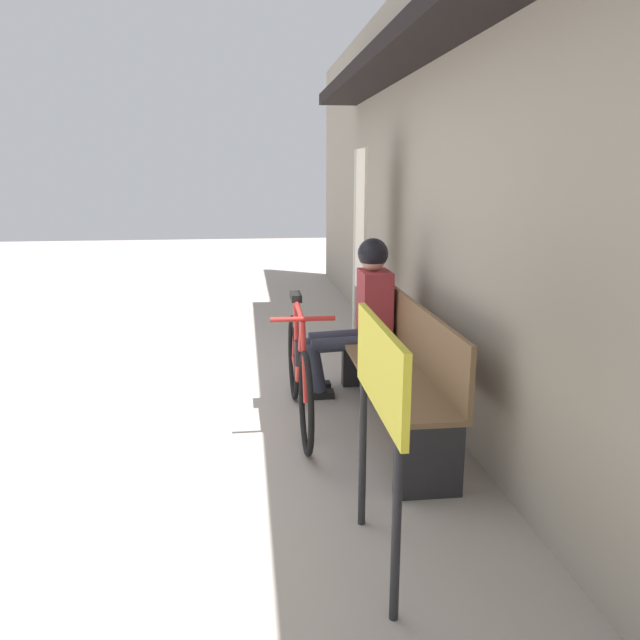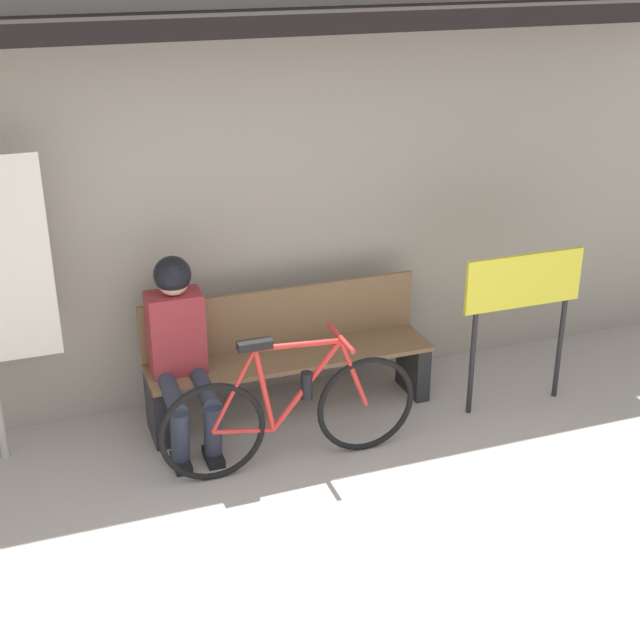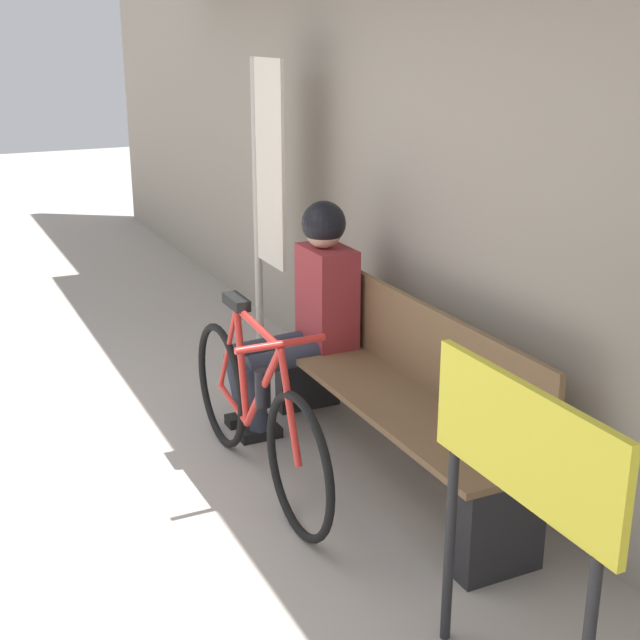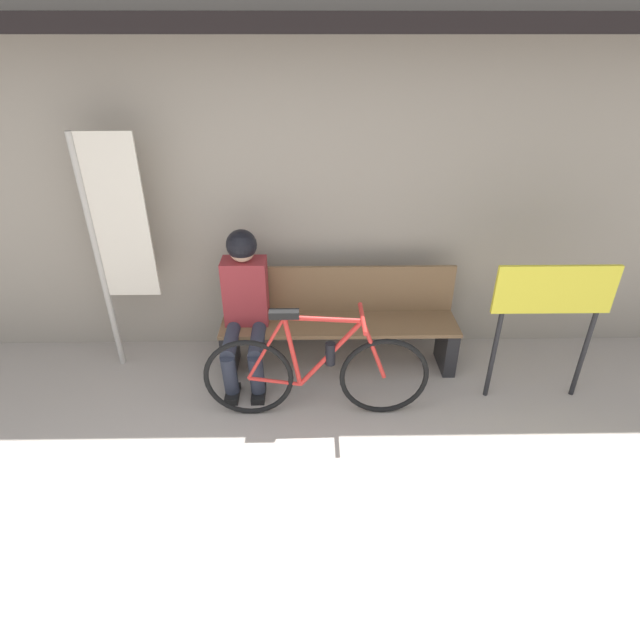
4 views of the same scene
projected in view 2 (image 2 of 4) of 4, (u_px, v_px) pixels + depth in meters
The scene contains 6 objects.
storefront_wall at pixel (198, 160), 5.58m from camera, with size 12.00×0.56×3.20m.
park_bench_near at pixel (288, 356), 5.90m from camera, with size 1.89×0.42×0.83m.
bicycle at pixel (292, 412), 5.30m from camera, with size 1.60×0.40×0.86m.
person_seated at pixel (179, 341), 5.45m from camera, with size 0.34×0.66×1.20m.
banner_pole at pixel (5, 279), 5.09m from camera, with size 0.45×0.05×1.88m.
signboard at pixel (523, 294), 5.79m from camera, with size 0.84×0.04×1.09m.
Camera 2 is at (-1.15, -2.70, 3.03)m, focal length 50.00 mm.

